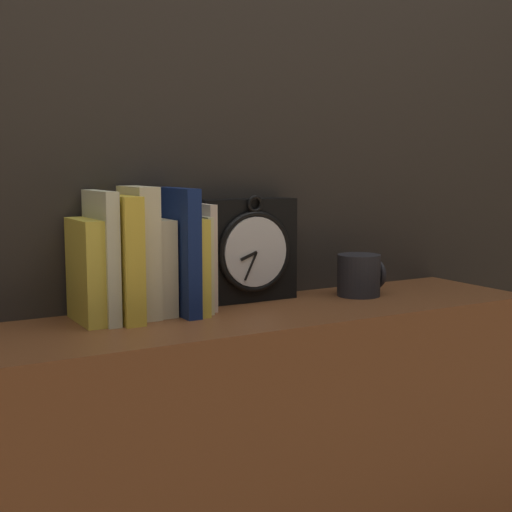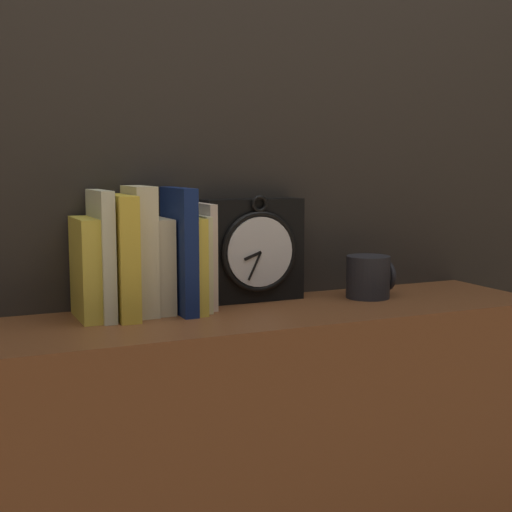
# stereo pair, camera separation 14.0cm
# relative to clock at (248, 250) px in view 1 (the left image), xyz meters

# --- Properties ---
(wall_back) EXTENTS (6.00, 0.05, 2.60)m
(wall_back) POSITION_rel_clock_xyz_m (-0.05, 0.07, 0.33)
(wall_back) COLOR #2D2823
(wall_back) RESTS_ON ground_plane
(clock) EXTENTS (0.22, 0.07, 0.23)m
(clock) POSITION_rel_clock_xyz_m (0.00, 0.00, 0.00)
(clock) COLOR black
(clock) RESTS_ON bookshelf
(book_slot0_yellow) EXTENTS (0.03, 0.14, 0.19)m
(book_slot0_yellow) POSITION_rel_clock_xyz_m (-0.36, -0.03, -0.01)
(book_slot0_yellow) COLOR yellow
(book_slot0_yellow) RESTS_ON bookshelf
(book_slot1_cream) EXTENTS (0.02, 0.15, 0.24)m
(book_slot1_cream) POSITION_rel_clock_xyz_m (-0.33, -0.04, 0.01)
(book_slot1_cream) COLOR beige
(book_slot1_cream) RESTS_ON bookshelf
(book_slot2_yellow) EXTENTS (0.04, 0.16, 0.23)m
(book_slot2_yellow) POSITION_rel_clock_xyz_m (-0.30, -0.04, 0.01)
(book_slot2_yellow) COLOR yellow
(book_slot2_yellow) RESTS_ON bookshelf
(book_slot3_cream) EXTENTS (0.04, 0.13, 0.25)m
(book_slot3_cream) POSITION_rel_clock_xyz_m (-0.26, -0.03, 0.02)
(book_slot3_cream) COLOR beige
(book_slot3_cream) RESTS_ON bookshelf
(book_slot4_cream) EXTENTS (0.03, 0.12, 0.19)m
(book_slot4_cream) POSITION_rel_clock_xyz_m (-0.22, -0.03, -0.02)
(book_slot4_cream) COLOR beige
(book_slot4_cream) RESTS_ON bookshelf
(book_slot5_navy) EXTENTS (0.03, 0.16, 0.25)m
(book_slot5_navy) POSITION_rel_clock_xyz_m (-0.18, -0.04, 0.01)
(book_slot5_navy) COLOR navy
(book_slot5_navy) RESTS_ON bookshelf
(book_slot6_yellow) EXTENTS (0.02, 0.15, 0.19)m
(book_slot6_yellow) POSITION_rel_clock_xyz_m (-0.16, -0.04, -0.02)
(book_slot6_yellow) COLOR yellow
(book_slot6_yellow) RESTS_ON bookshelf
(book_slot7_cream) EXTENTS (0.01, 0.13, 0.19)m
(book_slot7_cream) POSITION_rel_clock_xyz_m (-0.14, -0.03, -0.01)
(book_slot7_cream) COLOR beige
(book_slot7_cream) RESTS_ON bookshelf
(book_slot8_cream) EXTENTS (0.02, 0.11, 0.21)m
(book_slot8_cream) POSITION_rel_clock_xyz_m (-0.12, -0.02, -0.00)
(book_slot8_cream) COLOR beige
(book_slot8_cream) RESTS_ON bookshelf
(mug) EXTENTS (0.10, 0.10, 0.09)m
(mug) POSITION_rel_clock_xyz_m (0.25, -0.07, -0.06)
(mug) COLOR #232328
(mug) RESTS_ON bookshelf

